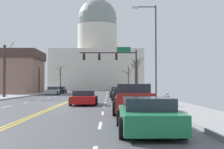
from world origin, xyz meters
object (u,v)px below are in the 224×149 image
Objects in this scene: sedan_near_00 at (118,93)px; sedan_near_04 at (147,115)px; pickup_truck_near_03 at (134,100)px; pedestrian_00 at (148,90)px; sedan_near_01 at (122,95)px; signal_gantry at (116,60)px; street_lamp_right at (153,45)px; bicycle_parked at (167,101)px; sedan_oncoming_00 at (53,91)px; sedan_oncoming_01 at (60,90)px; sedan_near_02 at (84,98)px.

sedan_near_00 is 28.31m from sedan_near_04.
pedestrian_00 is at bearing 79.48° from pickup_truck_near_03.
sedan_near_01 is 0.81× the size of pickup_truck_near_03.
sedan_near_04 is (-0.12, -7.04, -0.18)m from pickup_truck_near_03.
sedan_near_00 is 7.91m from pedestrian_00.
pedestrian_00 is at bearing 82.66° from sedan_near_04.
signal_gantry is at bearing 91.96° from sedan_near_01.
street_lamp_right is 5.00× the size of bicycle_parked.
street_lamp_right is at bearing -58.35° from sedan_oncoming_00.
bicycle_parked is at bearing -74.98° from sedan_near_01.
pedestrian_00 is at bearing -64.36° from sedan_oncoming_01.
sedan_near_02 is (-6.05, -4.05, -4.79)m from street_lamp_right.
sedan_near_02 is at bearing -78.03° from sedan_oncoming_01.
bicycle_parked is (13.22, -37.34, -0.11)m from sedan_oncoming_01.
street_lamp_right reaches higher than sedan_near_02.
bicycle_parked is at bearing -65.45° from sedan_oncoming_00.
signal_gantry is 5.82m from sedan_near_00.
sedan_oncoming_00 is 9.00m from sedan_oncoming_01.
pedestrian_00 is at bearing 92.32° from street_lamp_right.
pickup_truck_near_03 is (0.23, -21.28, 0.10)m from sedan_near_00.
sedan_near_01 is (0.12, -7.12, -0.03)m from sedan_near_00.
sedan_near_04 is 49.52m from sedan_oncoming_01.
pickup_truck_near_03 is 7.04m from sedan_near_04.
street_lamp_right reaches higher than pickup_truck_near_03.
bicycle_parked is (3.10, -21.15, -4.45)m from signal_gantry.
bicycle_parked is at bearing -28.01° from sedan_near_02.
street_lamp_right is at bearing 76.56° from pickup_truck_near_03.
sedan_near_00 is at bearing 110.81° from pedestrian_00.
signal_gantry is 14.28m from street_lamp_right.
pickup_truck_near_03 is 1.14× the size of sedan_oncoming_00.
sedan_near_02 is at bearing -74.52° from sedan_oncoming_00.
sedan_near_01 is 2.65× the size of pedestrian_00.
sedan_near_02 is 0.98× the size of sedan_near_04.
signal_gantry is at bearing 105.18° from pedestrian_00.
street_lamp_right is 5.01m from pedestrian_00.
pedestrian_00 is (-0.11, 2.65, -4.26)m from street_lamp_right.
sedan_near_01 is at bearing 133.78° from street_lamp_right.
sedan_near_01 is (0.38, -11.01, -4.35)m from signal_gantry.
bicycle_parked is at bearing -70.51° from sedan_oncoming_01.
sedan_near_00 is 0.97× the size of sedan_near_02.
sedan_oncoming_01 is (-10.12, 16.19, -4.34)m from signal_gantry.
street_lamp_right is 25.25m from sedan_oncoming_00.
pickup_truck_near_03 is at bearing -75.62° from sedan_oncoming_01.
sedan_near_02 is 34.92m from sedan_oncoming_01.
sedan_near_02 is 0.95× the size of sedan_oncoming_00.
pedestrian_00 is (2.58, 13.89, 0.34)m from pickup_truck_near_03.
sedan_near_02 is at bearing -115.06° from sedan_near_01.
sedan_oncoming_00 is 22.54m from pedestrian_00.
sedan_near_04 is 2.57× the size of bicycle_parked.
bicycle_parked is at bearing -90.57° from street_lamp_right.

